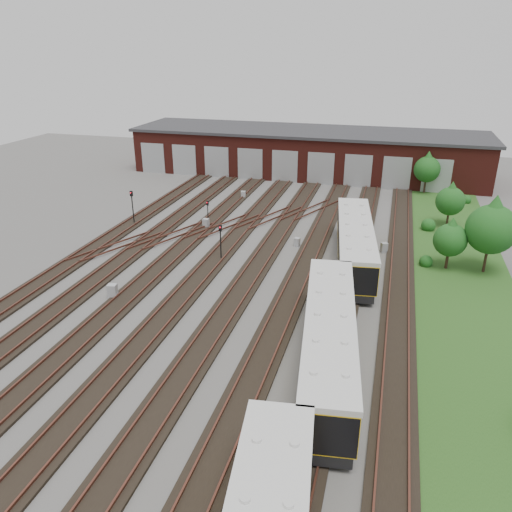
# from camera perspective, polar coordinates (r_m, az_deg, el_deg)

# --- Properties ---
(ground) EXTENTS (120.00, 120.00, 0.00)m
(ground) POSITION_cam_1_polar(r_m,az_deg,el_deg) (39.54, -4.75, -4.01)
(ground) COLOR #413F3C
(ground) RESTS_ON ground
(track_network) EXTENTS (30.40, 70.00, 0.33)m
(track_network) POSITION_cam_1_polar(r_m,az_deg,el_deg) (40.04, -4.69, -3.47)
(track_network) COLOR black
(track_network) RESTS_ON ground
(maintenance_shed) EXTENTS (51.00, 12.50, 6.35)m
(maintenance_shed) POSITION_cam_1_polar(r_m,az_deg,el_deg) (75.37, 5.85, 11.79)
(maintenance_shed) COLOR #511A14
(maintenance_shed) RESTS_ON ground
(grass_verge) EXTENTS (8.00, 55.00, 0.05)m
(grass_verge) POSITION_cam_1_polar(r_m,az_deg,el_deg) (46.92, 22.20, -1.18)
(grass_verge) COLOR #1F4517
(grass_verge) RESTS_ON ground
(metro_train) EXTENTS (4.91, 48.24, 3.31)m
(metro_train) POSITION_cam_1_polar(r_m,az_deg,el_deg) (29.93, 8.34, -9.43)
(metro_train) COLOR black
(metro_train) RESTS_ON ground
(signal_mast_0) EXTENTS (0.30, 0.28, 3.66)m
(signal_mast_0) POSITION_cam_1_polar(r_m,az_deg,el_deg) (54.80, -13.97, 5.89)
(signal_mast_0) COLOR black
(signal_mast_0) RESTS_ON ground
(signal_mast_1) EXTENTS (0.29, 0.27, 3.29)m
(signal_mast_1) POSITION_cam_1_polar(r_m,az_deg,el_deg) (44.31, -4.08, 2.10)
(signal_mast_1) COLOR black
(signal_mast_1) RESTS_ON ground
(signal_mast_2) EXTENTS (0.28, 0.27, 2.82)m
(signal_mast_2) POSITION_cam_1_polar(r_m,az_deg,el_deg) (52.80, -5.54, 5.24)
(signal_mast_2) COLOR black
(signal_mast_2) RESTS_ON ground
(signal_mast_3) EXTENTS (0.24, 0.23, 2.63)m
(signal_mast_3) POSITION_cam_1_polar(r_m,az_deg,el_deg) (49.00, 11.14, 3.29)
(signal_mast_3) COLOR black
(signal_mast_3) RESTS_ON ground
(relay_cabinet_0) EXTENTS (0.77, 0.67, 1.13)m
(relay_cabinet_0) POSITION_cam_1_polar(r_m,az_deg,el_deg) (39.68, -16.07, -3.89)
(relay_cabinet_0) COLOR #999B9D
(relay_cabinet_0) RESTS_ON ground
(relay_cabinet_1) EXTENTS (0.64, 0.57, 0.92)m
(relay_cabinet_1) POSITION_cam_1_polar(r_m,az_deg,el_deg) (62.93, -1.47, 7.02)
(relay_cabinet_1) COLOR #999B9D
(relay_cabinet_1) RESTS_ON ground
(relay_cabinet_2) EXTENTS (0.66, 0.57, 1.01)m
(relay_cabinet_2) POSITION_cam_1_polar(r_m,az_deg,el_deg) (52.81, -5.74, 3.73)
(relay_cabinet_2) COLOR #999B9D
(relay_cabinet_2) RESTS_ON ground
(relay_cabinet_3) EXTENTS (0.60, 0.54, 0.85)m
(relay_cabinet_3) POSITION_cam_1_polar(r_m,az_deg,el_deg) (47.94, 4.71, 1.59)
(relay_cabinet_3) COLOR #999B9D
(relay_cabinet_3) RESTS_ON ground
(relay_cabinet_4) EXTENTS (0.71, 0.67, 0.95)m
(relay_cabinet_4) POSITION_cam_1_polar(r_m,az_deg,el_deg) (47.87, 14.43, 0.94)
(relay_cabinet_4) COLOR #999B9D
(relay_cabinet_4) RESTS_ON ground
(tree_0) EXTENTS (3.29, 3.29, 5.45)m
(tree_0) POSITION_cam_1_polar(r_m,az_deg,el_deg) (68.10, 19.00, 9.67)
(tree_0) COLOR #312116
(tree_0) RESTS_ON ground
(tree_1) EXTENTS (2.97, 2.97, 4.92)m
(tree_1) POSITION_cam_1_polar(r_m,az_deg,el_deg) (55.95, 21.38, 6.21)
(tree_1) COLOR #312116
(tree_1) RESTS_ON ground
(tree_2) EXTENTS (4.12, 4.12, 6.83)m
(tree_2) POSITION_cam_1_polar(r_m,az_deg,el_deg) (45.25, 25.41, 3.37)
(tree_2) COLOR #312116
(tree_2) RESTS_ON ground
(tree_3) EXTENTS (2.81, 2.81, 4.66)m
(tree_3) POSITION_cam_1_polar(r_m,az_deg,el_deg) (45.17, 21.37, 2.11)
(tree_3) COLOR #312116
(tree_3) RESTS_ON ground
(bush_0) EXTENTS (1.14, 1.14, 1.14)m
(bush_0) POSITION_cam_1_polar(r_m,az_deg,el_deg) (45.97, 18.88, -0.42)
(bush_0) COLOR #154A15
(bush_0) RESTS_ON ground
(bush_1) EXTENTS (1.45, 1.45, 1.45)m
(bush_1) POSITION_cam_1_polar(r_m,az_deg,el_deg) (54.88, 19.12, 3.53)
(bush_1) COLOR #154A15
(bush_1) RESTS_ON ground
(bush_2) EXTENTS (1.12, 1.12, 1.12)m
(bush_2) POSITION_cam_1_polar(r_m,az_deg,el_deg) (66.10, 22.95, 6.06)
(bush_2) COLOR #154A15
(bush_2) RESTS_ON ground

